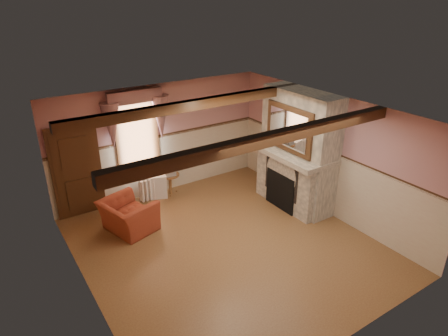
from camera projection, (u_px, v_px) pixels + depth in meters
floor at (227, 245)px, 8.23m from camera, size 5.50×6.00×0.01m
ceiling at (227, 114)px, 7.08m from camera, size 5.50×6.00×0.01m
wall_back at (160, 140)px, 9.94m from camera, size 5.50×0.02×2.80m
wall_front at (351, 268)px, 5.37m from camera, size 5.50×0.02×2.80m
wall_left at (82, 228)px, 6.28m from camera, size 0.02×6.00×2.80m
wall_right at (328, 155)px, 9.04m from camera, size 0.02×6.00×2.80m
wainscot at (227, 214)px, 7.92m from camera, size 5.50×6.00×1.50m
chair_rail at (227, 180)px, 7.62m from camera, size 5.50×6.00×0.08m
firebox at (282, 190)px, 9.51m from camera, size 0.20×0.95×0.90m
armchair at (128, 216)px, 8.63m from camera, size 1.21×1.30×0.71m
side_table at (170, 184)px, 10.21m from camera, size 0.62×0.62×0.55m
book_stack at (169, 171)px, 10.04m from camera, size 0.30×0.35×0.20m
radiator at (153, 188)px, 9.96m from camera, size 0.72×0.42×0.60m
bowl at (286, 145)px, 9.41m from camera, size 0.33×0.33×0.08m
mantel_clock at (274, 138)px, 9.71m from camera, size 0.14×0.24×0.20m
oil_lamp at (286, 141)px, 9.38m from camera, size 0.11×0.11×0.28m
candle_red at (319, 158)px, 8.59m from camera, size 0.06×0.06×0.16m
jar_yellow at (313, 157)px, 8.73m from camera, size 0.06×0.06×0.12m
fireplace at (299, 150)px, 9.33m from camera, size 0.85×2.00×2.80m
mantel at (293, 153)px, 9.26m from camera, size 1.05×2.05×0.12m
overmantel_mirror at (289, 129)px, 8.92m from camera, size 0.06×1.44×1.04m
door at (77, 173)px, 8.99m from camera, size 1.10×0.10×2.10m
window at (137, 135)px, 9.52m from camera, size 1.06×0.08×2.02m
window_drapes at (136, 112)px, 9.20m from camera, size 1.30×0.14×1.40m
ceiling_beam_front at (270, 139)px, 6.21m from camera, size 5.50×0.18×0.20m
ceiling_beam_back at (194, 105)px, 8.04m from camera, size 5.50×0.18×0.20m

